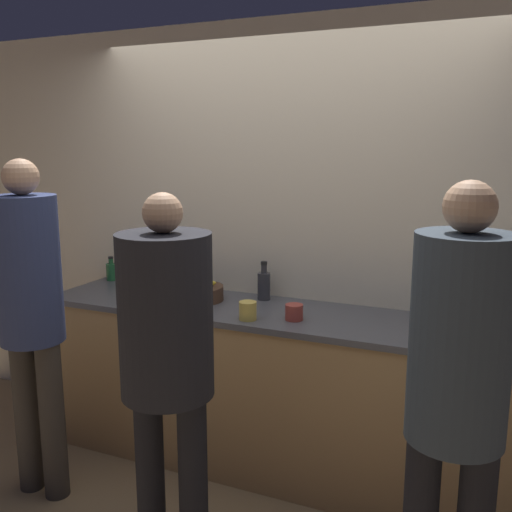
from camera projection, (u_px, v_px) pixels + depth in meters
name	position (u px, v px, depth m)	size (l,w,h in m)	color
ground_plane	(245.00, 497.00, 3.10)	(14.00, 14.00, 0.00)	#8C704C
wall_back	(291.00, 242.00, 3.46)	(5.20, 0.06, 2.60)	beige
counter	(271.00, 388.00, 3.33)	(2.76, 0.66, 0.96)	tan
person_left	(31.00, 304.00, 2.95)	(0.33, 0.33, 1.81)	#38332D
person_center	(167.00, 344.00, 2.45)	(0.40, 0.40, 1.69)	black
person_right	(457.00, 384.00, 2.00)	(0.35, 0.35, 1.77)	black
fruit_bowl	(199.00, 293.00, 3.43)	(0.30, 0.30, 0.13)	#4C3323
utensil_crock	(471.00, 315.00, 2.88)	(0.10, 0.10, 0.31)	silver
bottle_dark	(264.00, 285.00, 3.44)	(0.08, 0.08, 0.23)	#333338
bottle_green	(111.00, 271.00, 3.93)	(0.07, 0.07, 0.17)	#236033
cup_yellow	(248.00, 311.00, 3.05)	(0.09, 0.09, 0.10)	gold
cup_red	(294.00, 312.00, 3.04)	(0.10, 0.10, 0.09)	#A33D33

